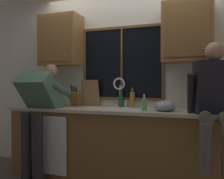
# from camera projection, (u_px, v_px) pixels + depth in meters

# --- Properties ---
(back_wall) EXTENTS (5.37, 0.12, 2.55)m
(back_wall) POSITION_uv_depth(u_px,v_px,m) (128.00, 81.00, 3.42)
(back_wall) COLOR silver
(back_wall) RESTS_ON floor
(window_glass) EXTENTS (1.10, 0.02, 0.95)m
(window_glass) POSITION_uv_depth(u_px,v_px,m) (122.00, 63.00, 3.37)
(window_glass) COLOR black
(window_frame_top) EXTENTS (1.17, 0.02, 0.04)m
(window_frame_top) POSITION_uv_depth(u_px,v_px,m) (122.00, 28.00, 3.35)
(window_frame_top) COLOR brown
(window_frame_bottom) EXTENTS (1.17, 0.02, 0.04)m
(window_frame_bottom) POSITION_uv_depth(u_px,v_px,m) (122.00, 99.00, 3.37)
(window_frame_bottom) COLOR brown
(window_frame_left) EXTENTS (0.03, 0.02, 0.95)m
(window_frame_left) POSITION_uv_depth(u_px,v_px,m) (85.00, 64.00, 3.55)
(window_frame_left) COLOR brown
(window_frame_right) EXTENTS (0.03, 0.02, 0.95)m
(window_frame_right) POSITION_uv_depth(u_px,v_px,m) (163.00, 62.00, 3.17)
(window_frame_right) COLOR brown
(window_mullion_center) EXTENTS (0.02, 0.02, 0.95)m
(window_mullion_center) POSITION_uv_depth(u_px,v_px,m) (122.00, 63.00, 3.36)
(window_mullion_center) COLOR brown
(lower_cabinet_run) EXTENTS (2.97, 0.58, 0.88)m
(lower_cabinet_run) POSITION_uv_depth(u_px,v_px,m) (121.00, 146.00, 3.10)
(lower_cabinet_run) COLOR brown
(lower_cabinet_run) RESTS_ON floor
(countertop) EXTENTS (3.03, 0.62, 0.04)m
(countertop) POSITION_uv_depth(u_px,v_px,m) (120.00, 110.00, 3.08)
(countertop) COLOR beige
(countertop) RESTS_ON lower_cabinet_run
(dishwasher_front) EXTENTS (0.60, 0.02, 0.74)m
(dishwasher_front) POSITION_uv_depth(u_px,v_px,m) (46.00, 145.00, 3.11)
(dishwasher_front) COLOR white
(upper_cabinet_left) EXTENTS (0.59, 0.36, 0.72)m
(upper_cabinet_left) POSITION_uv_depth(u_px,v_px,m) (61.00, 41.00, 3.50)
(upper_cabinet_left) COLOR olive
(upper_cabinet_right) EXTENTS (0.59, 0.36, 0.72)m
(upper_cabinet_right) POSITION_uv_depth(u_px,v_px,m) (187.00, 32.00, 2.92)
(upper_cabinet_right) COLOR olive
(sink) EXTENTS (0.80, 0.46, 0.21)m
(sink) POSITION_uv_depth(u_px,v_px,m) (115.00, 116.00, 3.11)
(sink) COLOR white
(sink) RESTS_ON lower_cabinet_run
(faucet) EXTENTS (0.18, 0.09, 0.40)m
(faucet) POSITION_uv_depth(u_px,v_px,m) (120.00, 89.00, 3.27)
(faucet) COLOR silver
(faucet) RESTS_ON countertop
(person_standing) EXTENTS (0.53, 0.71, 1.51)m
(person_standing) POSITION_uv_depth(u_px,v_px,m) (40.00, 106.00, 3.14)
(person_standing) COLOR #262628
(person_standing) RESTS_ON floor
(person_sitting_on_counter) EXTENTS (0.54, 0.66, 1.26)m
(person_sitting_on_counter) POSITION_uv_depth(u_px,v_px,m) (215.00, 97.00, 2.46)
(person_sitting_on_counter) COLOR #595147
(person_sitting_on_counter) RESTS_ON countertop
(knife_block) EXTENTS (0.12, 0.18, 0.32)m
(knife_block) POSITION_uv_depth(u_px,v_px,m) (76.00, 99.00, 3.44)
(knife_block) COLOR brown
(knife_block) RESTS_ON countertop
(cutting_board) EXTENTS (0.25, 0.10, 0.38)m
(cutting_board) POSITION_uv_depth(u_px,v_px,m) (91.00, 93.00, 3.45)
(cutting_board) COLOR #997047
(cutting_board) RESTS_ON countertop
(mixing_bowl) EXTENTS (0.26, 0.26, 0.13)m
(mixing_bowl) POSITION_uv_depth(u_px,v_px,m) (165.00, 106.00, 2.83)
(mixing_bowl) COLOR #8C99A8
(mixing_bowl) RESTS_ON countertop
(soap_dispenser) EXTENTS (0.06, 0.07, 0.20)m
(soap_dispenser) POSITION_uv_depth(u_px,v_px,m) (144.00, 104.00, 2.87)
(soap_dispenser) COLOR #59A566
(soap_dispenser) RESTS_ON countertop
(bottle_green_glass) EXTENTS (0.07, 0.07, 0.27)m
(bottle_green_glass) POSITION_uv_depth(u_px,v_px,m) (132.00, 99.00, 3.24)
(bottle_green_glass) COLOR olive
(bottle_green_glass) RESTS_ON countertop
(bottle_tall_clear) EXTENTS (0.06, 0.06, 0.24)m
(bottle_tall_clear) POSITION_uv_depth(u_px,v_px,m) (121.00, 100.00, 3.31)
(bottle_tall_clear) COLOR #1E592D
(bottle_tall_clear) RESTS_ON countertop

